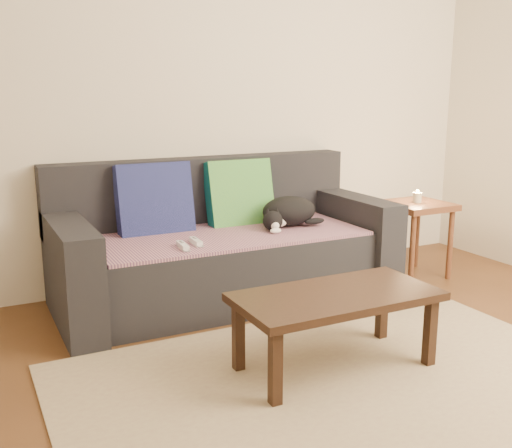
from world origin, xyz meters
name	(u,v)px	position (x,y,z in m)	size (l,w,h in m)	color
ground	(373,408)	(0.00, 0.00, 0.00)	(4.50, 4.50, 0.00)	brown
back_wall	(195,91)	(0.00, 2.00, 1.30)	(4.50, 0.04, 2.60)	beige
sofa	(223,250)	(0.00, 1.57, 0.31)	(2.10, 0.94, 0.87)	#232328
throw_blanket	(229,235)	(0.00, 1.48, 0.43)	(1.66, 0.74, 0.02)	#4F2C54
cushion_navy	(155,201)	(-0.39, 1.74, 0.63)	(0.47, 0.12, 0.47)	#0F1941
cushion_green	(239,194)	(0.20, 1.74, 0.63)	(0.45, 0.11, 0.45)	#0D5752
cat	(288,212)	(0.43, 1.50, 0.53)	(0.45, 0.33, 0.19)	black
wii_remote_a	(183,246)	(-0.38, 1.26, 0.46)	(0.15, 0.04, 0.03)	white
wii_remote_b	(196,242)	(-0.28, 1.32, 0.46)	(0.15, 0.04, 0.03)	white
side_table	(416,216)	(1.41, 1.37, 0.44)	(0.43, 0.43, 0.54)	brown
candle	(417,197)	(1.41, 1.37, 0.57)	(0.06, 0.06, 0.09)	beige
rug	(352,391)	(0.00, 0.15, 0.01)	(2.50, 1.80, 0.01)	tan
coffee_table	(336,302)	(0.06, 0.38, 0.33)	(0.96, 0.48, 0.38)	black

